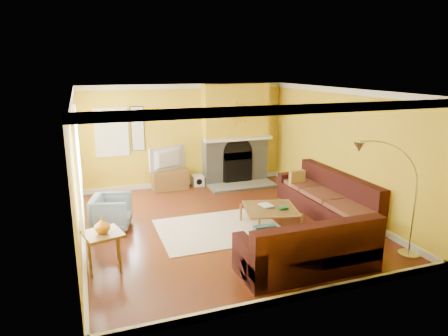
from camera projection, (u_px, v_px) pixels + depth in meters
name	position (u px, v px, depth m)	size (l,w,h in m)	color
floor	(223.00, 224.00, 8.23)	(5.50, 6.00, 0.02)	maroon
ceiling	(223.00, 90.00, 7.55)	(5.50, 6.00, 0.02)	white
wall_back	(185.00, 135.00, 10.64)	(5.50, 0.02, 2.70)	yellow
wall_front	(301.00, 210.00, 5.15)	(5.50, 0.02, 2.70)	yellow
wall_left	(75.00, 172.00, 6.99)	(0.02, 6.00, 2.70)	yellow
wall_right	(341.00, 150.00, 8.79)	(0.02, 6.00, 2.70)	yellow
baseboard	(223.00, 221.00, 8.21)	(5.50, 6.00, 0.12)	white
crown_molding	(223.00, 94.00, 7.57)	(5.50, 6.00, 0.12)	white
window_left_near	(77.00, 149.00, 8.15)	(0.06, 1.22, 1.72)	white
window_left_far	(76.00, 172.00, 6.42)	(0.06, 1.22, 1.72)	white
window_back	(111.00, 132.00, 9.92)	(0.82, 0.06, 1.22)	white
wall_art	(138.00, 129.00, 10.13)	(0.34, 0.04, 1.14)	white
fireplace	(235.00, 134.00, 10.89)	(1.80, 0.40, 2.70)	gray
mantel	(239.00, 139.00, 10.69)	(1.92, 0.22, 0.08)	white
hearth	(242.00, 186.00, 10.71)	(1.80, 0.70, 0.06)	gray
sunburst	(239.00, 113.00, 10.53)	(0.70, 0.04, 0.70)	olive
rug	(220.00, 229.00, 7.93)	(2.40, 1.80, 0.02)	beige
sectional_sofa	(290.00, 208.00, 7.80)	(3.24, 3.89, 0.90)	#381312
coffee_table	(270.00, 217.00, 8.03)	(1.01, 1.01, 0.40)	white
media_console	(170.00, 180.00, 10.46)	(0.93, 0.42, 0.51)	brown
tv	(170.00, 159.00, 10.32)	(1.07, 0.14, 0.62)	black
subwoofer	(198.00, 180.00, 10.78)	(0.29, 0.29, 0.29)	white
armchair	(111.00, 212.00, 7.90)	(0.72, 0.74, 0.68)	slate
side_table	(104.00, 251.00, 6.33)	(0.56, 0.56, 0.61)	brown
vase	(102.00, 225.00, 6.22)	(0.24, 0.24, 0.26)	orange
book	(261.00, 206.00, 8.02)	(0.21, 0.29, 0.03)	white
arc_lamp	(388.00, 203.00, 6.38)	(1.31, 0.36, 2.05)	silver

